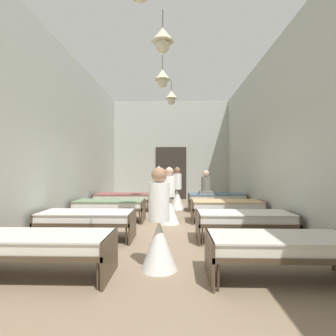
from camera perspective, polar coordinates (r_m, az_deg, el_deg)
ground_plane at (r=6.65m, az=-0.30°, el=-13.03°), size 5.87×13.10×0.10m
room_shell at (r=7.72m, az=-0.01°, el=6.20°), size 5.67×12.70×4.54m
bed_left_row_0 at (r=4.18m, az=-24.82°, el=-14.12°), size 1.90×0.84×0.57m
bed_right_row_0 at (r=4.01m, az=22.31°, el=-14.73°), size 1.90×0.84×0.57m
bed_left_row_1 at (r=5.90m, az=-16.46°, el=-9.90°), size 1.90×0.84×0.57m
bed_right_row_1 at (r=5.78m, az=15.54°, el=-10.10°), size 1.90×0.84×0.57m
bed_left_row_2 at (r=7.71m, az=-12.03°, el=-7.52°), size 1.90×0.84×0.57m
bed_right_row_2 at (r=7.62m, az=12.07°, el=-7.61°), size 1.90×0.84×0.57m
bed_left_row_3 at (r=9.55m, az=-9.33°, el=-6.04°), size 1.90×0.84×0.57m
bed_right_row_3 at (r=9.48m, az=9.97°, el=-6.08°), size 1.90×0.84×0.57m
nurse_near_aisle at (r=4.05m, az=-1.88°, el=-13.25°), size 0.52×0.52×1.49m
nurse_mid_aisle at (r=7.21m, az=0.27°, el=-7.33°), size 0.52×0.52×1.49m
nurse_far_aisle at (r=9.66m, az=1.91°, el=-5.43°), size 0.52×0.52×1.49m
patient_seated_primary at (r=9.42m, az=7.84°, el=-3.50°), size 0.44×0.44×0.80m
potted_plant at (r=10.96m, az=-0.40°, el=-3.93°), size 0.48×0.48×1.13m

